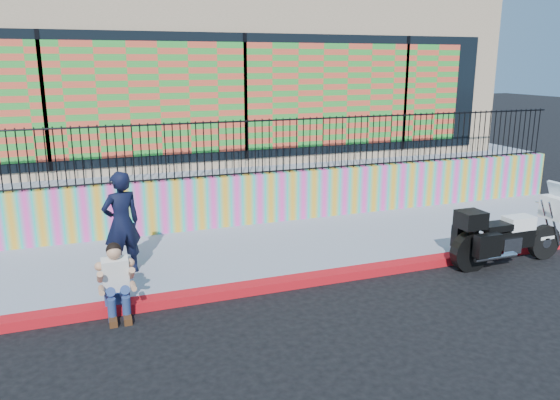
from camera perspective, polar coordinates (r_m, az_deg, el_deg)
name	(u,v)px	position (r m, az deg, el deg)	size (l,w,h in m)	color
ground	(319,282)	(9.38, 4.06, -8.56)	(90.00, 90.00, 0.00)	black
red_curb	(319,278)	(9.35, 4.07, -8.13)	(16.00, 0.30, 0.15)	red
sidewalk	(284,248)	(10.77, 0.44, -5.02)	(16.00, 3.00, 0.15)	#888FA3
mural_wall	(258,199)	(12.04, -2.27, 0.15)	(16.00, 0.20, 1.10)	#FF43B3
metal_fence	(258,147)	(11.81, -2.32, 5.57)	(15.80, 0.04, 1.20)	black
elevated_platform	(206,163)	(16.87, -7.70, 3.86)	(16.00, 10.00, 1.25)	#888FA3
storefront_building	(205,75)	(16.40, -7.84, 12.78)	(14.00, 8.06, 4.00)	tan
police_motorcycle	(508,233)	(10.76, 22.70, -3.16)	(2.36, 0.78, 1.47)	black
police_officer	(122,223)	(9.43, -16.23, -2.34)	(0.64, 0.42, 1.76)	black
seated_man	(117,287)	(8.36, -16.67, -8.74)	(0.54, 0.71, 1.06)	navy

